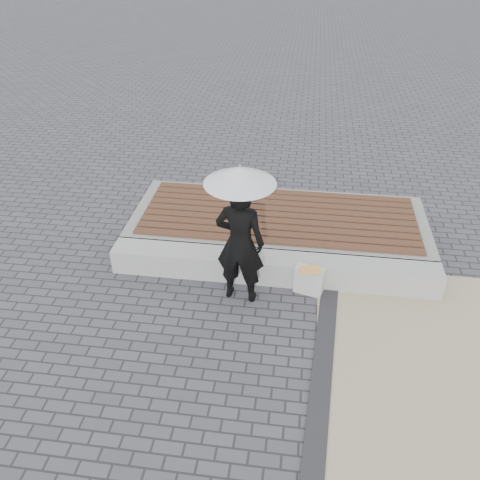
# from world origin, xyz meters

# --- Properties ---
(ground) EXTENTS (80.00, 80.00, 0.00)m
(ground) POSITION_xyz_m (0.00, 0.00, 0.00)
(ground) COLOR #49484D
(ground) RESTS_ON ground
(edging_band) EXTENTS (0.61, 5.20, 0.04)m
(edging_band) POSITION_xyz_m (0.75, -0.50, 0.02)
(edging_band) COLOR #2A292C
(edging_band) RESTS_ON ground
(seating_ledge) EXTENTS (5.00, 0.45, 0.40)m
(seating_ledge) POSITION_xyz_m (0.00, 1.60, 0.20)
(seating_ledge) COLOR #ADADA8
(seating_ledge) RESTS_ON ground
(timber_platform) EXTENTS (5.00, 2.00, 0.40)m
(timber_platform) POSITION_xyz_m (0.00, 2.80, 0.20)
(timber_platform) COLOR gray
(timber_platform) RESTS_ON ground
(timber_decking) EXTENTS (4.60, 1.80, 0.04)m
(timber_decking) POSITION_xyz_m (0.00, 2.80, 0.42)
(timber_decking) COLOR brown
(timber_decking) RESTS_ON timber_platform
(woman) EXTENTS (0.74, 0.53, 1.89)m
(woman) POSITION_xyz_m (-0.44, 1.11, 0.95)
(woman) COLOR black
(woman) RESTS_ON ground
(parasol) EXTENTS (0.95, 0.95, 1.21)m
(parasol) POSITION_xyz_m (-0.44, 1.11, 1.99)
(parasol) COLOR #A5A5A9
(parasol) RESTS_ON ground
(handbag) EXTENTS (0.32, 0.17, 0.22)m
(handbag) POSITION_xyz_m (-0.52, 1.52, 0.51)
(handbag) COLOR black
(handbag) RESTS_ON seating_ledge
(canvas_tote) EXTENTS (0.46, 0.29, 0.45)m
(canvas_tote) POSITION_xyz_m (0.56, 1.33, 0.22)
(canvas_tote) COLOR silver
(canvas_tote) RESTS_ON ground
(magazine) EXTENTS (0.33, 0.27, 0.01)m
(magazine) POSITION_xyz_m (0.56, 1.28, 0.45)
(magazine) COLOR #ED465E
(magazine) RESTS_ON canvas_tote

